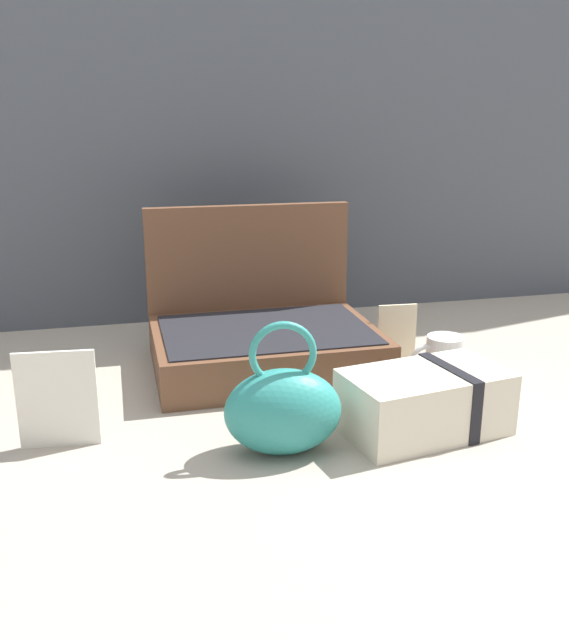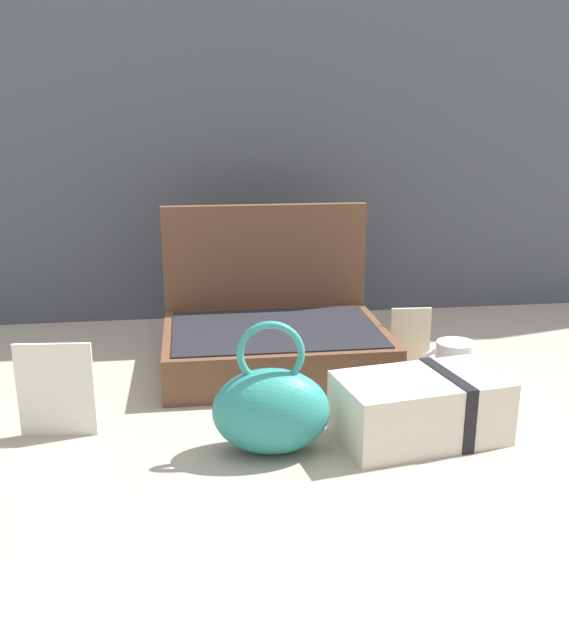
# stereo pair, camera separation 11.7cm
# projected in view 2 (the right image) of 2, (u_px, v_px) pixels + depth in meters

# --- Properties ---
(ground_plane) EXTENTS (6.00, 6.00, 0.00)m
(ground_plane) POSITION_uv_depth(u_px,v_px,m) (279.00, 402.00, 1.23)
(ground_plane) COLOR #9E9384
(back_wall) EXTENTS (3.20, 0.06, 1.40)m
(back_wall) POSITION_uv_depth(u_px,v_px,m) (246.00, 17.00, 1.58)
(back_wall) COLOR #474C54
(back_wall) RESTS_ON ground_plane
(open_suitcase) EXTENTS (0.43, 0.34, 0.31)m
(open_suitcase) POSITION_uv_depth(u_px,v_px,m) (273.00, 333.00, 1.40)
(open_suitcase) COLOR brown
(open_suitcase) RESTS_ON ground_plane
(teal_pouch_handbag) EXTENTS (0.19, 0.12, 0.21)m
(teal_pouch_handbag) POSITION_uv_depth(u_px,v_px,m) (271.00, 409.00, 1.03)
(teal_pouch_handbag) COLOR teal
(teal_pouch_handbag) RESTS_ON ground_plane
(cream_toiletry_bag) EXTENTS (0.28, 0.19, 0.11)m
(cream_toiletry_bag) POSITION_uv_depth(u_px,v_px,m) (422.00, 407.00, 1.09)
(cream_toiletry_bag) COLOR beige
(cream_toiletry_bag) RESTS_ON ground_plane
(coffee_mug) EXTENTS (0.11, 0.07, 0.09)m
(coffee_mug) POSITION_uv_depth(u_px,v_px,m) (453.00, 364.00, 1.29)
(coffee_mug) COLOR silver
(coffee_mug) RESTS_ON ground_plane
(info_card_left) EXTENTS (0.12, 0.02, 0.15)m
(info_card_left) POSITION_uv_depth(u_px,v_px,m) (56.00, 390.00, 1.08)
(info_card_left) COLOR silver
(info_card_left) RESTS_ON ground_plane
(poster_card_right) EXTENTS (0.08, 0.01, 0.12)m
(poster_card_right) POSITION_uv_depth(u_px,v_px,m) (410.00, 336.00, 1.40)
(poster_card_right) COLOR beige
(poster_card_right) RESTS_ON ground_plane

